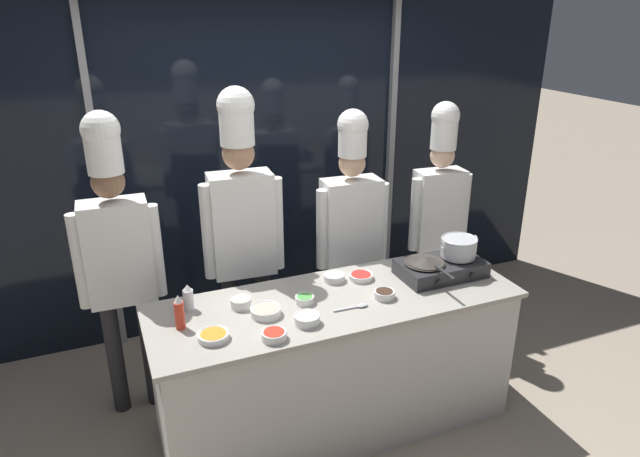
# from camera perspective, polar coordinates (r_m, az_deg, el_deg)

# --- Properties ---
(ground_plane) EXTENTS (24.00, 24.00, 0.00)m
(ground_plane) POSITION_cam_1_polar(r_m,az_deg,el_deg) (3.87, 1.49, -18.78)
(ground_plane) COLOR gray
(window_wall_back) EXTENTS (5.51, 0.09, 2.70)m
(window_wall_back) POSITION_cam_1_polar(r_m,az_deg,el_deg) (4.55, -6.30, 6.82)
(window_wall_back) COLOR black
(window_wall_back) RESTS_ON ground_plane
(demo_counter) EXTENTS (2.18, 0.74, 0.90)m
(demo_counter) POSITION_cam_1_polar(r_m,az_deg,el_deg) (3.59, 1.57, -13.32)
(demo_counter) COLOR beige
(demo_counter) RESTS_ON ground_plane
(portable_stove) EXTENTS (0.53, 0.32, 0.11)m
(portable_stove) POSITION_cam_1_polar(r_m,az_deg,el_deg) (3.68, 11.99, -3.85)
(portable_stove) COLOR #28282B
(portable_stove) RESTS_ON demo_counter
(frying_pan) EXTENTS (0.25, 0.44, 0.04)m
(frying_pan) POSITION_cam_1_polar(r_m,az_deg,el_deg) (3.58, 10.49, -3.14)
(frying_pan) COLOR #38332D
(frying_pan) RESTS_ON portable_stove
(stock_pot) EXTENTS (0.25, 0.23, 0.13)m
(stock_pot) POSITION_cam_1_polar(r_m,az_deg,el_deg) (3.70, 13.71, -1.80)
(stock_pot) COLOR #B7BABF
(stock_pot) RESTS_ON portable_stove
(squeeze_bottle_chili) EXTENTS (0.05, 0.05, 0.20)m
(squeeze_bottle_chili) POSITION_cam_1_polar(r_m,az_deg,el_deg) (3.12, -13.89, -8.16)
(squeeze_bottle_chili) COLOR red
(squeeze_bottle_chili) RESTS_ON demo_counter
(squeeze_bottle_clear) EXTENTS (0.06, 0.06, 0.16)m
(squeeze_bottle_clear) POSITION_cam_1_polar(r_m,az_deg,el_deg) (3.29, -13.04, -6.77)
(squeeze_bottle_clear) COLOR white
(squeeze_bottle_clear) RESTS_ON demo_counter
(prep_bowl_scallions) EXTENTS (0.11, 0.11, 0.05)m
(prep_bowl_scallions) POSITION_cam_1_polar(r_m,az_deg,el_deg) (3.30, -1.54, -7.06)
(prep_bowl_scallions) COLOR white
(prep_bowl_scallions) RESTS_ON demo_counter
(prep_bowl_soy_glaze) EXTENTS (0.12, 0.12, 0.05)m
(prep_bowl_soy_glaze) POSITION_cam_1_polar(r_m,az_deg,el_deg) (3.37, 6.45, -6.50)
(prep_bowl_soy_glaze) COLOR white
(prep_bowl_soy_glaze) RESTS_ON demo_counter
(prep_bowl_onion) EXTENTS (0.13, 0.13, 0.04)m
(prep_bowl_onion) POSITION_cam_1_polar(r_m,az_deg,el_deg) (3.55, 1.44, -4.86)
(prep_bowl_onion) COLOR white
(prep_bowl_onion) RESTS_ON demo_counter
(prep_bowl_bell_pepper) EXTENTS (0.15, 0.15, 0.04)m
(prep_bowl_bell_pepper) POSITION_cam_1_polar(r_m,az_deg,el_deg) (3.58, 4.12, -4.76)
(prep_bowl_bell_pepper) COLOR white
(prep_bowl_bell_pepper) RESTS_ON demo_counter
(prep_bowl_rice) EXTENTS (0.14, 0.14, 0.05)m
(prep_bowl_rice) POSITION_cam_1_polar(r_m,az_deg,el_deg) (3.10, -1.31, -8.99)
(prep_bowl_rice) COLOR white
(prep_bowl_rice) RESTS_ON demo_counter
(prep_bowl_noodles) EXTENTS (0.12, 0.12, 0.06)m
(prep_bowl_noodles) POSITION_cam_1_polar(r_m,az_deg,el_deg) (3.28, -7.91, -7.28)
(prep_bowl_noodles) COLOR white
(prep_bowl_noodles) RESTS_ON demo_counter
(prep_bowl_carrots) EXTENTS (0.16, 0.16, 0.04)m
(prep_bowl_carrots) POSITION_cam_1_polar(r_m,az_deg,el_deg) (3.02, -10.61, -10.48)
(prep_bowl_carrots) COLOR white
(prep_bowl_carrots) RESTS_ON demo_counter
(prep_bowl_shrimp) EXTENTS (0.17, 0.17, 0.05)m
(prep_bowl_shrimp) POSITION_cam_1_polar(r_m,az_deg,el_deg) (3.19, -5.45, -8.19)
(prep_bowl_shrimp) COLOR white
(prep_bowl_shrimp) RESTS_ON demo_counter
(prep_bowl_chili_flakes) EXTENTS (0.13, 0.13, 0.05)m
(prep_bowl_chili_flakes) POSITION_cam_1_polar(r_m,az_deg,el_deg) (2.98, -4.62, -10.54)
(prep_bowl_chili_flakes) COLOR white
(prep_bowl_chili_flakes) RESTS_ON demo_counter
(serving_spoon_slotted) EXTENTS (0.21, 0.04, 0.02)m
(serving_spoon_slotted) POSITION_cam_1_polar(r_m,az_deg,el_deg) (3.26, 3.72, -7.79)
(serving_spoon_slotted) COLOR #B2B5BA
(serving_spoon_slotted) RESTS_ON demo_counter
(chef_head) EXTENTS (0.51, 0.21, 1.96)m
(chef_head) POSITION_cam_1_polar(r_m,az_deg,el_deg) (3.60, -19.63, -1.59)
(chef_head) COLOR #232326
(chef_head) RESTS_ON ground_plane
(chef_sous) EXTENTS (0.53, 0.23, 2.05)m
(chef_sous) POSITION_cam_1_polar(r_m,az_deg,el_deg) (3.68, -7.83, 1.12)
(chef_sous) COLOR #232326
(chef_sous) RESTS_ON ground_plane
(chef_line) EXTENTS (0.53, 0.23, 1.86)m
(chef_line) POSITION_cam_1_polar(r_m,az_deg,el_deg) (3.99, 3.12, 0.84)
(chef_line) COLOR #4C4C51
(chef_line) RESTS_ON ground_plane
(chef_pastry) EXTENTS (0.48, 0.22, 1.86)m
(chef_pastry) POSITION_cam_1_polar(r_m,az_deg,el_deg) (4.37, 11.77, 2.45)
(chef_pastry) COLOR #2D3856
(chef_pastry) RESTS_ON ground_plane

